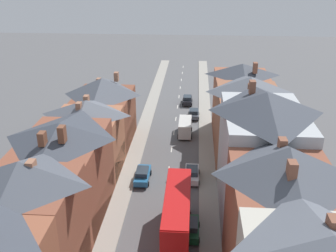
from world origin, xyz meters
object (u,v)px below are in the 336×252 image
(double_decker_bus_lead, at_px, (177,217))
(car_parked_left_b, at_px, (143,175))
(car_parked_left_a, at_px, (192,174))
(car_parked_right_a, at_px, (187,100))
(car_mid_black, at_px, (194,113))
(delivery_van, at_px, (185,127))
(car_near_silver, at_px, (190,228))

(double_decker_bus_lead, bearing_deg, car_parked_left_b, 113.54)
(car_parked_left_a, bearing_deg, car_parked_right_a, 92.65)
(car_mid_black, height_order, delivery_van, delivery_van)
(double_decker_bus_lead, bearing_deg, car_parked_right_a, 89.99)
(car_mid_black, xyz_separation_m, car_parked_left_b, (-6.20, -21.73, 0.03))
(car_near_silver, height_order, car_parked_left_a, car_near_silver)
(car_parked_left_b, bearing_deg, car_mid_black, 74.07)
(car_parked_right_a, distance_m, car_parked_left_b, 29.16)
(car_parked_left_b, bearing_deg, car_parked_right_a, 80.33)
(double_decker_bus_lead, distance_m, car_mid_black, 33.04)
(car_parked_left_a, distance_m, delivery_van, 13.79)
(car_parked_left_a, distance_m, car_parked_left_b, 6.23)
(car_mid_black, bearing_deg, car_near_silver, -90.00)
(double_decker_bus_lead, height_order, car_near_silver, double_decker_bus_lead)
(car_parked_right_a, bearing_deg, car_parked_left_a, -87.35)
(car_parked_right_a, bearing_deg, car_parked_left_b, -99.67)
(car_near_silver, relative_size, car_parked_right_a, 0.97)
(car_near_silver, height_order, car_parked_left_b, car_near_silver)
(car_parked_right_a, bearing_deg, double_decker_bus_lead, -90.01)
(car_parked_left_b, relative_size, delivery_van, 0.86)
(double_decker_bus_lead, xyz_separation_m, delivery_van, (0.01, 25.61, -1.48))
(double_decker_bus_lead, relative_size, car_mid_black, 2.78)
(car_near_silver, bearing_deg, car_parked_left_b, 121.24)
(car_near_silver, relative_size, car_parked_left_a, 0.90)
(car_near_silver, relative_size, car_parked_left_b, 0.88)
(car_mid_black, bearing_deg, car_parked_left_a, -90.00)
(double_decker_bus_lead, xyz_separation_m, car_near_silver, (1.31, 1.00, -1.98))
(car_near_silver, distance_m, car_parked_left_b, 11.96)
(car_parked_left_a, distance_m, car_parked_right_a, 28.12)
(car_parked_right_a, bearing_deg, car_mid_black, -79.51)
(car_parked_left_b, bearing_deg, delivery_van, 71.18)
(car_near_silver, relative_size, car_mid_black, 1.01)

